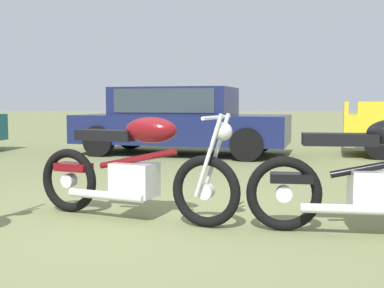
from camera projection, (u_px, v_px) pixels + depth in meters
name	position (u px, v px, depth m)	size (l,w,h in m)	color
ground_plane	(132.00, 222.00, 4.47)	(120.00, 120.00, 0.00)	olive
motorcycle_maroon	(135.00, 168.00, 4.52)	(2.02, 1.05, 1.02)	black
motorcycle_black	(376.00, 177.00, 4.01)	(2.10, 0.64, 1.02)	black
car_navy	(179.00, 117.00, 10.25)	(4.78, 2.81, 1.43)	#161E4C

